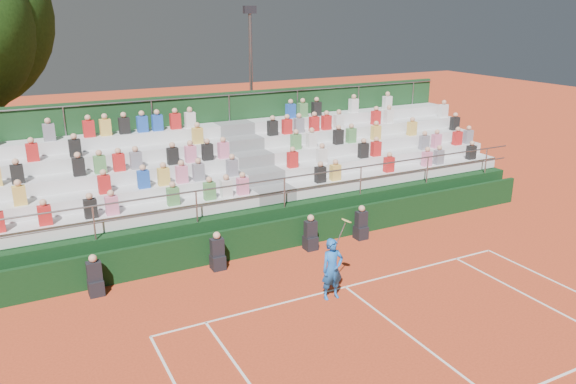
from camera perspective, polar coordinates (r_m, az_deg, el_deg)
ground at (r=16.00m, az=5.86°, el=-9.59°), size 90.00×90.00×0.00m
courtside_wall at (r=18.29m, az=0.43°, el=-4.13°), size 20.00×0.15×1.00m
line_officials at (r=17.31m, az=-3.43°, el=-5.58°), size 9.05×0.40×1.19m
grandstand at (r=20.85m, az=-3.74°, el=0.31°), size 20.00×5.20×4.40m
tennis_player at (r=15.04m, az=4.53°, el=-7.79°), size 0.85×0.44×2.22m
floodlight_mast at (r=27.80m, az=-3.78°, el=11.87°), size 0.60×0.25×7.61m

